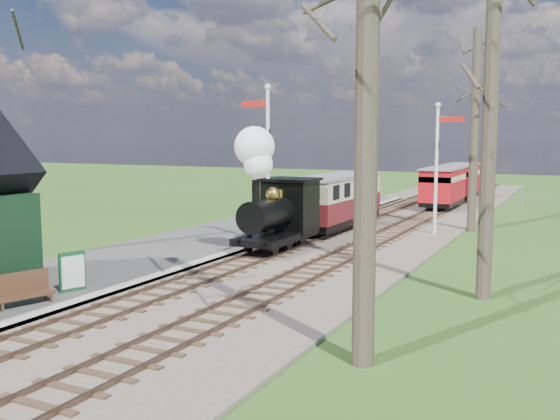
{
  "coord_description": "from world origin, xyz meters",
  "views": [
    {
      "loc": [
        10.13,
        -4.85,
        4.28
      ],
      "look_at": [
        0.07,
        15.48,
        1.6
      ],
      "focal_mm": 40.0,
      "sensor_mm": 36.0,
      "label": 1
    }
  ],
  "objects_px": {
    "red_carriage_a": "(443,187)",
    "coach": "(336,199)",
    "sign_board": "(73,272)",
    "bench": "(22,290)",
    "locomotive": "(275,198)",
    "red_carriage_b": "(460,181)",
    "semaphore_far": "(438,158)",
    "semaphore_near": "(266,154)"
  },
  "relations": [
    {
      "from": "red_carriage_a",
      "to": "coach",
      "type": "bearing_deg",
      "value": -104.04
    },
    {
      "from": "sign_board",
      "to": "bench",
      "type": "height_order",
      "value": "sign_board"
    },
    {
      "from": "locomotive",
      "to": "coach",
      "type": "distance_m",
      "value": 6.09
    },
    {
      "from": "sign_board",
      "to": "bench",
      "type": "bearing_deg",
      "value": -94.46
    },
    {
      "from": "locomotive",
      "to": "red_carriage_b",
      "type": "relative_size",
      "value": 0.95
    },
    {
      "from": "red_carriage_b",
      "to": "locomotive",
      "type": "bearing_deg",
      "value": -96.78
    },
    {
      "from": "locomotive",
      "to": "sign_board",
      "type": "height_order",
      "value": "locomotive"
    },
    {
      "from": "locomotive",
      "to": "red_carriage_b",
      "type": "height_order",
      "value": "locomotive"
    },
    {
      "from": "red_carriage_a",
      "to": "red_carriage_b",
      "type": "xyz_separation_m",
      "value": [
        0.0,
        5.5,
        0.0
      ]
    },
    {
      "from": "coach",
      "to": "bench",
      "type": "xyz_separation_m",
      "value": [
        -2.08,
        -15.67,
        -0.92
      ]
    },
    {
      "from": "coach",
      "to": "sign_board",
      "type": "relative_size",
      "value": 6.72
    },
    {
      "from": "red_carriage_a",
      "to": "bench",
      "type": "distance_m",
      "value": 26.49
    },
    {
      "from": "semaphore_far",
      "to": "red_carriage_b",
      "type": "xyz_separation_m",
      "value": [
        -1.77,
        15.23,
        -1.97
      ]
    },
    {
      "from": "semaphore_near",
      "to": "coach",
      "type": "bearing_deg",
      "value": 81.79
    },
    {
      "from": "semaphore_near",
      "to": "red_carriage_a",
      "type": "distance_m",
      "value": 16.24
    },
    {
      "from": "red_carriage_a",
      "to": "semaphore_far",
      "type": "bearing_deg",
      "value": -79.67
    },
    {
      "from": "coach",
      "to": "semaphore_far",
      "type": "bearing_deg",
      "value": 8.71
    },
    {
      "from": "locomotive",
      "to": "sign_board",
      "type": "bearing_deg",
      "value": -103.58
    },
    {
      "from": "coach",
      "to": "red_carriage_a",
      "type": "height_order",
      "value": "coach"
    },
    {
      "from": "locomotive",
      "to": "sign_board",
      "type": "distance_m",
      "value": 8.4
    },
    {
      "from": "locomotive",
      "to": "bench",
      "type": "height_order",
      "value": "locomotive"
    },
    {
      "from": "locomotive",
      "to": "bench",
      "type": "relative_size",
      "value": 3.04
    },
    {
      "from": "semaphore_far",
      "to": "coach",
      "type": "bearing_deg",
      "value": -171.29
    },
    {
      "from": "bench",
      "to": "semaphore_near",
      "type": "bearing_deg",
      "value": 82.77
    },
    {
      "from": "semaphore_near",
      "to": "red_carriage_b",
      "type": "bearing_deg",
      "value": 80.98
    },
    {
      "from": "semaphore_near",
      "to": "red_carriage_a",
      "type": "bearing_deg",
      "value": 77.91
    },
    {
      "from": "semaphore_far",
      "to": "sign_board",
      "type": "bearing_deg",
      "value": -113.17
    },
    {
      "from": "red_carriage_a",
      "to": "sign_board",
      "type": "xyz_separation_m",
      "value": [
        -4.56,
        -24.53,
        -0.66
      ]
    },
    {
      "from": "semaphore_near",
      "to": "sign_board",
      "type": "bearing_deg",
      "value": -97.71
    },
    {
      "from": "semaphore_near",
      "to": "red_carriage_a",
      "type": "relative_size",
      "value": 1.33
    },
    {
      "from": "sign_board",
      "to": "semaphore_near",
      "type": "bearing_deg",
      "value": 82.29
    },
    {
      "from": "semaphore_near",
      "to": "semaphore_far",
      "type": "xyz_separation_m",
      "value": [
        5.14,
        6.0,
        -0.27
      ]
    },
    {
      "from": "coach",
      "to": "bench",
      "type": "bearing_deg",
      "value": -97.57
    },
    {
      "from": "semaphore_near",
      "to": "red_carriage_b",
      "type": "distance_m",
      "value": 21.61
    },
    {
      "from": "coach",
      "to": "red_carriage_a",
      "type": "xyz_separation_m",
      "value": [
        2.6,
        10.4,
        -0.11
      ]
    },
    {
      "from": "locomotive",
      "to": "red_carriage_a",
      "type": "bearing_deg",
      "value": 80.98
    },
    {
      "from": "red_carriage_b",
      "to": "bench",
      "type": "bearing_deg",
      "value": -98.44
    },
    {
      "from": "semaphore_near",
      "to": "bench",
      "type": "bearing_deg",
      "value": -97.23
    },
    {
      "from": "semaphore_far",
      "to": "red_carriage_a",
      "type": "distance_m",
      "value": 10.08
    },
    {
      "from": "semaphore_far",
      "to": "red_carriage_a",
      "type": "bearing_deg",
      "value": 100.33
    },
    {
      "from": "red_carriage_a",
      "to": "locomotive",
      "type": "bearing_deg",
      "value": -99.02
    },
    {
      "from": "red_carriage_b",
      "to": "red_carriage_a",
      "type": "bearing_deg",
      "value": -90.0
    }
  ]
}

